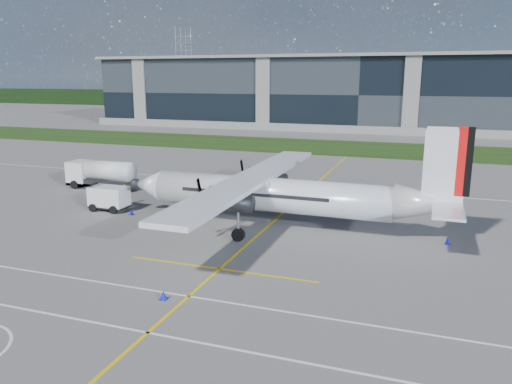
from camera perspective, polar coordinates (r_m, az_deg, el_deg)
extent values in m
plane|color=slate|center=(73.69, 8.09, 4.25)|extent=(400.00, 400.00, 0.00)
cube|color=#19360E|center=(81.46, 9.23, 5.06)|extent=(400.00, 18.00, 0.04)
cube|color=black|center=(112.40, 12.39, 10.92)|extent=(120.00, 20.00, 15.00)
cube|color=black|center=(172.21, 14.92, 9.93)|extent=(400.00, 6.00, 6.00)
cube|color=yellow|center=(44.35, 4.11, -1.49)|extent=(0.20, 70.00, 0.01)
cube|color=white|center=(25.13, -18.29, -13.92)|extent=(90.00, 0.15, 0.01)
imported|color=#F25907|center=(45.75, -14.70, -0.12)|extent=(0.77, 0.95, 2.07)
cone|color=#0B11BE|center=(42.37, -14.05, -2.21)|extent=(0.36, 0.36, 0.50)
cone|color=#0B11BE|center=(26.42, -10.53, -11.48)|extent=(0.36, 0.36, 0.50)
cone|color=#0B11BE|center=(36.43, 21.06, -5.21)|extent=(0.36, 0.36, 0.50)
cone|color=#0B11BE|center=(50.37, 3.73, 0.56)|extent=(0.36, 0.36, 0.50)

